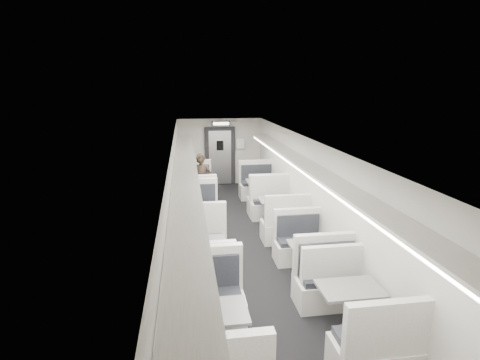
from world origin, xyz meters
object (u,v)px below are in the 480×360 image
object	(u,v)px
booth_left_b	(198,222)
vestibule_door	(220,157)
booth_left_a	(195,193)
booth_right_d	(348,310)
booth_left_d	(212,337)
passenger	(201,181)
exit_sign	(221,123)
booth_left_c	(202,258)
booth_right_c	(311,261)
booth_right_b	(277,213)
booth_right_a	(262,193)

from	to	relation	value
booth_left_b	vestibule_door	bearing A→B (deg)	78.45
booth_left_a	booth_right_d	world-z (taller)	booth_left_a
booth_left_d	booth_right_d	xyz separation A→B (m)	(2.00, 0.32, -0.02)
booth_right_d	passenger	size ratio (longest dim) A/B	1.34
booth_left_a	exit_sign	size ratio (longest dim) A/B	3.67
booth_left_b	vestibule_door	xyz separation A→B (m)	(1.00, 4.89, 0.64)
passenger	booth_left_c	bearing A→B (deg)	-81.53
booth_left_a	booth_right_c	bearing A→B (deg)	-66.90
booth_right_b	passenger	world-z (taller)	passenger
booth_left_d	booth_right_c	bearing A→B (deg)	44.53
booth_right_b	booth_right_d	xyz separation A→B (m)	(0.00, -4.27, -0.00)
booth_right_d	booth_left_d	bearing A→B (deg)	-170.84
booth_right_a	booth_right_b	size ratio (longest dim) A/B	1.02
booth_left_b	booth_right_a	world-z (taller)	booth_right_a
booth_right_a	exit_sign	world-z (taller)	exit_sign
booth_right_c	passenger	xyz separation A→B (m)	(-1.81, 4.53, 0.45)
booth_right_b	exit_sign	xyz separation A→B (m)	(-1.00, 4.08, 1.89)
booth_left_c	passenger	bearing A→B (deg)	87.30
booth_right_a	exit_sign	size ratio (longest dim) A/B	3.64
booth_left_b	booth_right_d	world-z (taller)	booth_left_b
booth_right_a	vestibule_door	xyz separation A→B (m)	(-1.00, 2.73, 0.64)
booth_left_d	vestibule_door	size ratio (longest dim) A/B	1.08
booth_right_b	vestibule_door	distance (m)	4.72
booth_right_a	booth_left_a	bearing A→B (deg)	173.45
exit_sign	booth_right_b	bearing A→B (deg)	-76.22
booth_left_c	booth_right_c	xyz separation A→B (m)	(2.00, -0.40, -0.01)
booth_right_a	passenger	xyz separation A→B (m)	(-1.81, 0.07, 0.41)
booth_right_d	exit_sign	bearing A→B (deg)	96.83
booth_right_b	exit_sign	world-z (taller)	exit_sign
passenger	booth_right_a	bearing A→B (deg)	8.82
booth_left_b	booth_left_d	world-z (taller)	booth_left_d
booth_left_d	exit_sign	world-z (taller)	exit_sign
booth_right_a	passenger	world-z (taller)	passenger
booth_right_b	booth_right_a	bearing A→B (deg)	90.00
booth_left_c	vestibule_door	size ratio (longest dim) A/B	0.99
exit_sign	booth_left_d	bearing A→B (deg)	-96.58
booth_left_b	exit_sign	xyz separation A→B (m)	(1.00, 4.40, 1.88)
passenger	booth_left_a	bearing A→B (deg)	152.54
booth_left_d	booth_right_b	distance (m)	5.01
booth_right_b	booth_right_d	bearing A→B (deg)	-90.00
booth_left_a	booth_left_b	xyz separation A→B (m)	(0.00, -2.39, -0.01)
booth_left_a	booth_right_d	bearing A→B (deg)	-72.48
booth_left_c	passenger	size ratio (longest dim) A/B	1.28
booth_left_d	vestibule_door	bearing A→B (deg)	83.77
booth_right_a	booth_right_b	bearing A→B (deg)	-90.00
booth_right_d	vestibule_door	xyz separation A→B (m)	(-1.00, 8.83, 0.65)
vestibule_door	booth_right_c	bearing A→B (deg)	-82.08
booth_left_a	vestibule_door	size ratio (longest dim) A/B	1.08
booth_right_a	vestibule_door	bearing A→B (deg)	110.13
passenger	booth_left_b	bearing A→B (deg)	-83.80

